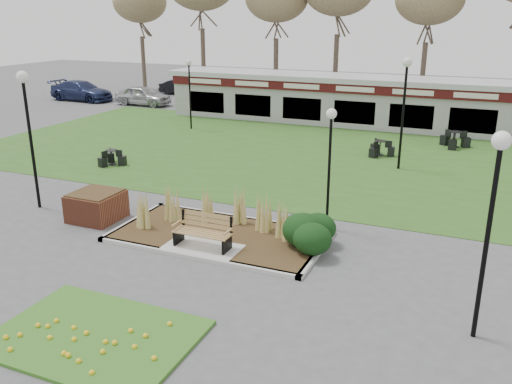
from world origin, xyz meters
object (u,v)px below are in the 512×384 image
at_px(brick_planter, 97,206).
at_px(bistro_set_d, 454,142).
at_px(park_bench, 204,231).
at_px(car_blue, 82,91).
at_px(lamp_post_near_left, 330,143).
at_px(car_silver, 143,95).
at_px(lamp_post_mid_left, 27,110).
at_px(bistro_set_a, 112,160).
at_px(lamp_post_far_left, 189,79).
at_px(lamp_post_near_right, 494,192).
at_px(bistro_set_c, 380,151).
at_px(food_pavilion, 360,101).
at_px(lamp_post_mid_right, 405,89).
at_px(car_black, 182,87).

distance_m(brick_planter, bistro_set_d, 18.22).
height_order(park_bench, car_blue, car_blue).
relative_size(lamp_post_near_left, car_silver, 0.91).
relative_size(lamp_post_mid_left, car_blue, 0.91).
bearing_deg(bistro_set_a, lamp_post_far_left, 94.53).
relative_size(lamp_post_mid_left, bistro_set_d, 3.11).
xyz_separation_m(lamp_post_near_right, bistro_set_c, (-4.75, 14.40, -2.96)).
distance_m(food_pavilion, car_silver, 16.28).
xyz_separation_m(brick_planter, lamp_post_mid_left, (-2.63, 0.14, 2.95)).
xyz_separation_m(lamp_post_mid_right, car_black, (-20.23, 15.94, -2.85)).
relative_size(food_pavilion, lamp_post_far_left, 6.17).
height_order(food_pavilion, lamp_post_far_left, lamp_post_far_left).
distance_m(food_pavilion, bistro_set_c, 7.52).
xyz_separation_m(lamp_post_mid_left, car_blue, (-14.81, 19.86, -2.68)).
bearing_deg(bistro_set_d, lamp_post_near_left, -102.71).
height_order(park_bench, lamp_post_near_right, lamp_post_near_right).
bearing_deg(lamp_post_near_left, lamp_post_far_left, 134.59).
distance_m(lamp_post_mid_right, bistro_set_d, 6.31).
bearing_deg(park_bench, lamp_post_near_right, -12.66).
height_order(brick_planter, bistro_set_d, brick_planter).
distance_m(lamp_post_near_right, bistro_set_a, 17.69).
bearing_deg(park_bench, lamp_post_far_left, 120.87).
xyz_separation_m(lamp_post_near_right, lamp_post_mid_right, (-3.55, 12.46, 0.25)).
distance_m(park_bench, lamp_post_mid_left, 7.64).
bearing_deg(lamp_post_near_right, car_blue, 142.49).
bearing_deg(car_blue, food_pavilion, -90.71).
xyz_separation_m(lamp_post_near_left, lamp_post_near_right, (4.53, -4.60, 0.44)).
distance_m(lamp_post_mid_right, bistro_set_a, 13.09).
height_order(park_bench, bistro_set_a, park_bench).
height_order(bistro_set_c, car_blue, car_blue).
distance_m(lamp_post_near_left, car_black, 30.69).
distance_m(lamp_post_mid_left, bistro_set_c, 15.59).
xyz_separation_m(lamp_post_near_right, bistro_set_d, (-1.61, 17.55, -2.93)).
bearing_deg(food_pavilion, lamp_post_far_left, -150.26).
bearing_deg(brick_planter, lamp_post_near_right, -11.55).
relative_size(park_bench, lamp_post_mid_left, 0.36).
xyz_separation_m(bistro_set_c, car_silver, (-18.81, 7.99, 0.45)).
distance_m(food_pavilion, bistro_set_d, 6.97).
relative_size(bistro_set_a, bistro_set_d, 0.81).
relative_size(food_pavilion, lamp_post_near_right, 5.57).
relative_size(lamp_post_near_right, bistro_set_a, 3.60).
xyz_separation_m(lamp_post_near_left, bistro_set_c, (-0.22, 9.81, -2.52)).
xyz_separation_m(park_bench, bistro_set_c, (2.58, 12.76, -0.33)).
bearing_deg(park_bench, bistro_set_c, 78.58).
bearing_deg(car_blue, lamp_post_near_left, -123.83).
bearing_deg(lamp_post_mid_right, car_silver, 153.58).
xyz_separation_m(park_bench, car_black, (-16.45, 26.75, 0.03)).
bearing_deg(bistro_set_a, bistro_set_d, 34.42).
bearing_deg(lamp_post_near_right, bistro_set_c, 108.25).
bearing_deg(lamp_post_near_left, car_black, 128.97).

